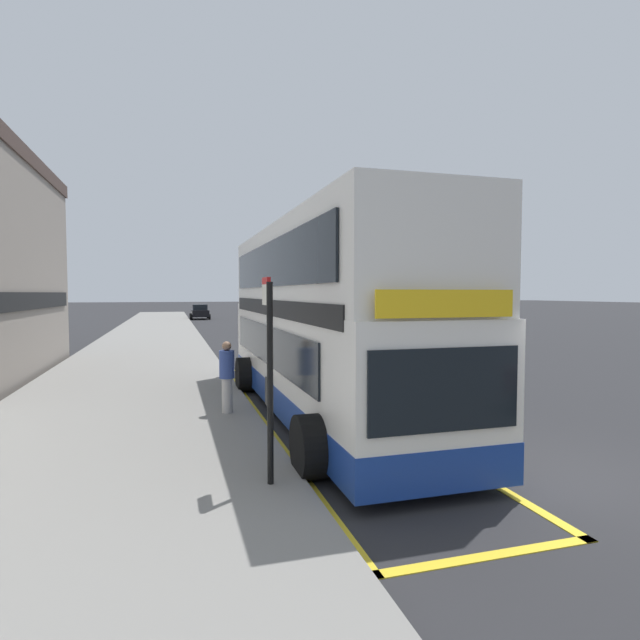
{
  "coord_description": "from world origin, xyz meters",
  "views": [
    {
      "loc": [
        -5.85,
        -6.28,
        2.86
      ],
      "look_at": [
        -1.9,
        7.16,
        2.11
      ],
      "focal_mm": 28.56,
      "sensor_mm": 36.0,
      "label": 1
    }
  ],
  "objects_px": {
    "double_decker_bus": "(321,327)",
    "parked_car_grey_behind": "(335,324)",
    "parked_car_black_distant": "(200,312)",
    "pedestrian_waiting_near_sign": "(227,374)",
    "bus_stop_sign": "(269,364)",
    "parked_car_grey_across": "(281,318)"
  },
  "relations": [
    {
      "from": "double_decker_bus",
      "to": "parked_car_grey_behind",
      "type": "bearing_deg",
      "value": 71.09
    },
    {
      "from": "parked_car_black_distant",
      "to": "pedestrian_waiting_near_sign",
      "type": "height_order",
      "value": "pedestrian_waiting_near_sign"
    },
    {
      "from": "double_decker_bus",
      "to": "pedestrian_waiting_near_sign",
      "type": "relative_size",
      "value": 6.98
    },
    {
      "from": "double_decker_bus",
      "to": "pedestrian_waiting_near_sign",
      "type": "height_order",
      "value": "double_decker_bus"
    },
    {
      "from": "bus_stop_sign",
      "to": "pedestrian_waiting_near_sign",
      "type": "distance_m",
      "value": 4.54
    },
    {
      "from": "parked_car_black_distant",
      "to": "parked_car_grey_behind",
      "type": "xyz_separation_m",
      "value": [
        7.35,
        -24.87,
        0.0
      ]
    },
    {
      "from": "parked_car_black_distant",
      "to": "parked_car_grey_behind",
      "type": "height_order",
      "value": "same"
    },
    {
      "from": "double_decker_bus",
      "to": "bus_stop_sign",
      "type": "height_order",
      "value": "double_decker_bus"
    },
    {
      "from": "double_decker_bus",
      "to": "pedestrian_waiting_near_sign",
      "type": "distance_m",
      "value": 2.43
    },
    {
      "from": "double_decker_bus",
      "to": "pedestrian_waiting_near_sign",
      "type": "xyz_separation_m",
      "value": [
        -2.2,
        0.1,
        -1.05
      ]
    },
    {
      "from": "parked_car_black_distant",
      "to": "parked_car_grey_across",
      "type": "relative_size",
      "value": 1.0
    },
    {
      "from": "parked_car_grey_across",
      "to": "pedestrian_waiting_near_sign",
      "type": "xyz_separation_m",
      "value": [
        -7.55,
        -29.67,
        0.22
      ]
    },
    {
      "from": "double_decker_bus",
      "to": "parked_car_grey_across",
      "type": "bearing_deg",
      "value": 79.8
    },
    {
      "from": "bus_stop_sign",
      "to": "parked_car_grey_behind",
      "type": "bearing_deg",
      "value": 69.92
    },
    {
      "from": "parked_car_black_distant",
      "to": "parked_car_grey_across",
      "type": "height_order",
      "value": "same"
    },
    {
      "from": "parked_car_grey_behind",
      "to": "pedestrian_waiting_near_sign",
      "type": "relative_size",
      "value": 2.59
    },
    {
      "from": "pedestrian_waiting_near_sign",
      "to": "parked_car_grey_across",
      "type": "bearing_deg",
      "value": 75.72
    },
    {
      "from": "parked_car_grey_behind",
      "to": "bus_stop_sign",
      "type": "bearing_deg",
      "value": -112.01
    },
    {
      "from": "parked_car_black_distant",
      "to": "parked_car_grey_across",
      "type": "xyz_separation_m",
      "value": [
        5.7,
        -15.54,
        0.0
      ]
    },
    {
      "from": "parked_car_grey_across",
      "to": "double_decker_bus",
      "type": "bearing_deg",
      "value": -100.49
    },
    {
      "from": "bus_stop_sign",
      "to": "parked_car_black_distant",
      "type": "height_order",
      "value": "bus_stop_sign"
    },
    {
      "from": "parked_car_black_distant",
      "to": "double_decker_bus",
      "type": "bearing_deg",
      "value": -89.35
    }
  ]
}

